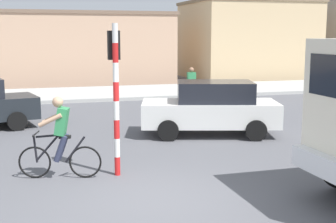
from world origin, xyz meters
TOP-DOWN VIEW (x-y plane):
  - ground_plane at (0.00, 0.00)m, footprint 120.00×120.00m
  - sidewalk_far at (0.00, 15.29)m, footprint 80.00×5.00m
  - cyclist at (-1.55, 1.90)m, footprint 1.68×0.61m
  - traffic_light_pole at (-0.38, 1.85)m, footprint 0.24×0.43m
  - car_far_side at (3.04, 5.04)m, footprint 4.31×2.74m
  - pedestrian_near_kerb at (4.37, 10.66)m, footprint 0.34×0.22m
  - building_mid_block at (1.38, 22.49)m, footprint 10.40×6.49m
  - building_corner_right at (12.29, 21.91)m, footprint 8.05×6.86m

SIDE VIEW (x-z plane):
  - ground_plane at x=0.00m, z-range 0.00..0.00m
  - sidewalk_far at x=0.00m, z-range 0.00..0.16m
  - car_far_side at x=3.04m, z-range 0.02..1.62m
  - pedestrian_near_kerb at x=4.37m, z-range 0.04..1.66m
  - cyclist at x=-1.55m, z-range 0.00..1.72m
  - traffic_light_pole at x=-0.38m, z-range 0.47..3.67m
  - building_mid_block at x=1.38m, z-range 0.00..4.34m
  - building_corner_right at x=12.29m, z-range 0.00..5.21m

